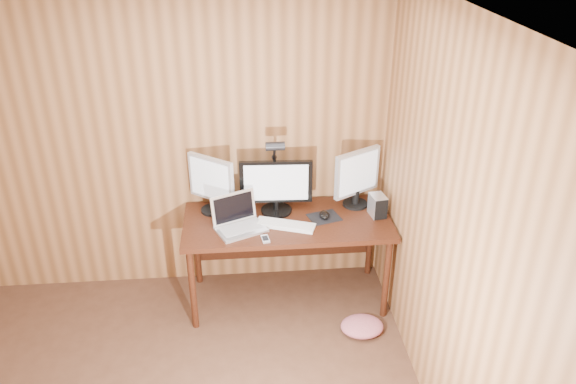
{
  "coord_description": "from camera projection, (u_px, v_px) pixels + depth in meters",
  "views": [
    {
      "loc": [
        0.6,
        -2.09,
        2.96
      ],
      "look_at": [
        0.93,
        1.58,
        1.02
      ],
      "focal_mm": 35.0,
      "sensor_mm": 36.0,
      "label": 1
    }
  ],
  "objects": [
    {
      "name": "keyboard",
      "position": [
        285.0,
        225.0,
        4.25
      ],
      "size": [
        0.47,
        0.28,
        0.02
      ],
      "rotation": [
        0.0,
        0.0,
        -0.34
      ],
      "color": "white",
      "rests_on": "desk"
    },
    {
      "name": "monitor_right",
      "position": [
        357.0,
        176.0,
        4.42
      ],
      "size": [
        0.39,
        0.24,
        0.48
      ],
      "rotation": [
        0.0,
        0.0,
        0.52
      ],
      "color": "black",
      "rests_on": "desk"
    },
    {
      "name": "mousepad",
      "position": [
        324.0,
        217.0,
        4.36
      ],
      "size": [
        0.28,
        0.25,
        0.0
      ],
      "primitive_type": "cube",
      "rotation": [
        0.0,
        0.0,
        0.29
      ],
      "color": "black",
      "rests_on": "desk"
    },
    {
      "name": "laptop",
      "position": [
        238.0,
        220.0,
        4.21
      ],
      "size": [
        0.43,
        0.39,
        0.25
      ],
      "rotation": [
        0.0,
        0.0,
        0.42
      ],
      "color": "silver",
      "rests_on": "desk"
    },
    {
      "name": "speaker",
      "position": [
        356.0,
        198.0,
        4.51
      ],
      "size": [
        0.06,
        0.06,
        0.13
      ],
      "primitive_type": "cylinder",
      "color": "black",
      "rests_on": "desk"
    },
    {
      "name": "mouse",
      "position": [
        324.0,
        215.0,
        4.35
      ],
      "size": [
        0.12,
        0.14,
        0.04
      ],
      "primitive_type": "ellipsoid",
      "rotation": [
        0.0,
        0.0,
        0.52
      ],
      "color": "black",
      "rests_on": "mousepad"
    },
    {
      "name": "phone",
      "position": [
        265.0,
        239.0,
        4.08
      ],
      "size": [
        0.07,
        0.11,
        0.01
      ],
      "rotation": [
        0.0,
        0.0,
        0.14
      ],
      "color": "silver",
      "rests_on": "desk"
    },
    {
      "name": "desk",
      "position": [
        287.0,
        228.0,
        4.45
      ],
      "size": [
        1.6,
        0.7,
        0.75
      ],
      "color": "#39180B",
      "rests_on": "floor"
    },
    {
      "name": "monitor_center",
      "position": [
        276.0,
        186.0,
        4.34
      ],
      "size": [
        0.56,
        0.24,
        0.44
      ],
      "rotation": [
        0.0,
        0.0,
        -0.05
      ],
      "color": "black",
      "rests_on": "desk"
    },
    {
      "name": "fabric_pile",
      "position": [
        362.0,
        326.0,
        4.29
      ],
      "size": [
        0.35,
        0.3,
        0.1
      ],
      "primitive_type": null,
      "rotation": [
        0.0,
        0.0,
        0.09
      ],
      "color": "#B65865",
      "rests_on": "floor"
    },
    {
      "name": "desk_lamp",
      "position": [
        275.0,
        163.0,
        4.33
      ],
      "size": [
        0.15,
        0.21,
        0.63
      ],
      "rotation": [
        0.0,
        0.0,
        -0.27
      ],
      "color": "black",
      "rests_on": "desk"
    },
    {
      "name": "hard_drive",
      "position": [
        378.0,
        206.0,
        4.36
      ],
      "size": [
        0.13,
        0.17,
        0.17
      ],
      "rotation": [
        0.0,
        0.0,
        0.16
      ],
      "color": "silver",
      "rests_on": "desk"
    },
    {
      "name": "monitor_left",
      "position": [
        211.0,
        183.0,
        4.34
      ],
      "size": [
        0.35,
        0.28,
        0.46
      ],
      "rotation": [
        0.0,
        0.0,
        -0.65
      ],
      "color": "black",
      "rests_on": "desk"
    },
    {
      "name": "room_shell",
      "position": [
        118.0,
        315.0,
        2.59
      ],
      "size": [
        4.0,
        4.0,
        4.0
      ],
      "color": "#4E2E1D",
      "rests_on": "ground"
    }
  ]
}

